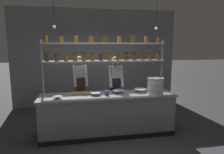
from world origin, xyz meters
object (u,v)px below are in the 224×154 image
at_px(spice_shelf_unit, 105,54).
at_px(prep_bowl_center_back, 119,92).
at_px(container_stack, 155,86).
at_px(prep_bowl_near_left, 140,90).
at_px(chef_center, 116,85).
at_px(chef_left, 80,84).
at_px(prep_bowl_center_front, 57,98).
at_px(prep_bowl_near_right, 96,94).
at_px(serving_cup_front, 107,93).
at_px(cutting_board, 81,93).

height_order(spice_shelf_unit, prep_bowl_center_back, spice_shelf_unit).
distance_m(container_stack, prep_bowl_near_left, 0.41).
distance_m(spice_shelf_unit, chef_center, 0.88).
xyz_separation_m(chef_left, chef_center, (0.88, -0.24, -0.00)).
relative_size(prep_bowl_center_front, prep_bowl_center_back, 0.72).
distance_m(prep_bowl_near_right, serving_cup_front, 0.24).
distance_m(prep_bowl_center_front, prep_bowl_near_right, 0.81).
bearing_deg(cutting_board, spice_shelf_unit, 13.97).
bearing_deg(spice_shelf_unit, prep_bowl_center_back, -44.22).
distance_m(chef_center, serving_cup_front, 0.71).
relative_size(cutting_board, prep_bowl_center_front, 2.07).
bearing_deg(chef_center, container_stack, -47.22).
distance_m(prep_bowl_near_left, prep_bowl_center_front, 1.88).
relative_size(chef_center, cutting_board, 4.33).
height_order(chef_center, prep_bowl_center_back, chef_center).
distance_m(chef_center, container_stack, 1.08).
bearing_deg(chef_center, prep_bowl_near_left, -45.93).
bearing_deg(prep_bowl_center_front, spice_shelf_unit, 25.28).
bearing_deg(prep_bowl_near_left, chef_left, 151.92).
height_order(chef_left, container_stack, chef_left).
xyz_separation_m(cutting_board, prep_bowl_near_right, (0.31, -0.22, 0.02)).
bearing_deg(prep_bowl_center_back, prep_bowl_near_left, 1.30).
relative_size(cutting_board, serving_cup_front, 3.85).
height_order(container_stack, cutting_board, container_stack).
bearing_deg(serving_cup_front, prep_bowl_near_left, 9.97).
distance_m(spice_shelf_unit, container_stack, 1.35).
distance_m(prep_bowl_center_back, serving_cup_front, 0.32).
distance_m(prep_bowl_center_front, prep_bowl_center_back, 1.36).
xyz_separation_m(container_stack, serving_cup_front, (-1.07, 0.14, -0.14)).
relative_size(chef_center, prep_bowl_near_right, 7.96).
relative_size(chef_center, prep_bowl_center_back, 6.48).
bearing_deg(serving_cup_front, chef_left, 122.37).
bearing_deg(serving_cup_front, spice_shelf_unit, 85.66).
xyz_separation_m(container_stack, cutting_board, (-1.62, 0.39, -0.18)).
height_order(chef_center, prep_bowl_near_right, chef_center).
distance_m(chef_left, cutting_board, 0.63).
distance_m(cutting_board, prep_bowl_near_right, 0.38).
distance_m(spice_shelf_unit, prep_bowl_near_right, 0.96).
bearing_deg(prep_bowl_near_left, prep_bowl_near_right, -173.75).
bearing_deg(serving_cup_front, prep_bowl_near_right, 173.55).
bearing_deg(prep_bowl_center_front, chef_center, 28.74).
relative_size(cutting_board, prep_bowl_near_right, 1.84).
relative_size(chef_left, serving_cup_front, 16.74).
bearing_deg(prep_bowl_near_right, chef_center, 46.81).
xyz_separation_m(spice_shelf_unit, prep_bowl_center_front, (-1.07, -0.51, -0.85)).
relative_size(chef_left, chef_center, 1.00).
relative_size(spice_shelf_unit, prep_bowl_near_right, 13.20).
bearing_deg(chef_left, serving_cup_front, -65.20).
height_order(prep_bowl_near_right, serving_cup_front, serving_cup_front).
height_order(chef_center, cutting_board, chef_center).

